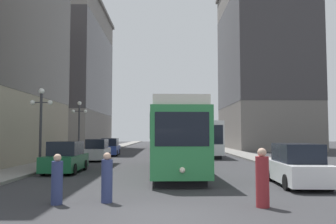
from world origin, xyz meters
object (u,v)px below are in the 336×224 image
(pedestrian_crossing_near, at_px, (262,180))
(lamp_post_left_near, at_px, (41,115))
(parked_car_left_near, at_px, (110,147))
(parked_car_left_far, at_px, (97,151))
(lamp_post_left_far, at_px, (79,120))
(parked_car_right_far, at_px, (297,166))
(streetcar, at_px, (174,137))
(parked_car_left_mid, at_px, (66,158))
(pedestrian_on_sidewalk, at_px, (107,179))
(pedestrian_crossing_far, at_px, (57,181))
(transit_bus, at_px, (204,137))

(pedestrian_crossing_near, xyz_separation_m, lamp_post_left_near, (-10.71, 10.92, 2.60))
(parked_car_left_near, bearing_deg, parked_car_left_far, -92.34)
(lamp_post_left_near, height_order, lamp_post_left_far, lamp_post_left_far)
(parked_car_left_far, height_order, lamp_post_left_near, lamp_post_left_near)
(parked_car_left_near, height_order, parked_car_left_far, same)
(lamp_post_left_near, bearing_deg, parked_car_right_far, -25.37)
(streetcar, relative_size, parked_car_left_mid, 2.96)
(parked_car_left_near, bearing_deg, pedestrian_crossing_near, -73.84)
(pedestrian_on_sidewalk, height_order, lamp_post_left_near, lamp_post_left_near)
(pedestrian_crossing_far, distance_m, pedestrian_on_sidewalk, 1.57)
(pedestrian_on_sidewalk, bearing_deg, streetcar, 172.48)
(streetcar, relative_size, pedestrian_crossing_near, 7.16)
(parked_car_left_far, xyz_separation_m, pedestrian_on_sidewalk, (3.92, -18.50, -0.08))
(parked_car_left_near, height_order, pedestrian_crossing_near, parked_car_left_near)
(transit_bus, xyz_separation_m, parked_car_left_near, (-9.88, 0.96, -1.10))
(parked_car_right_far, distance_m, lamp_post_left_near, 15.15)
(pedestrian_crossing_near, distance_m, lamp_post_left_far, 23.37)
(parked_car_right_far, bearing_deg, pedestrian_on_sidewalk, 29.15)
(parked_car_left_near, bearing_deg, pedestrian_crossing_far, -87.09)
(transit_bus, bearing_deg, parked_car_right_far, -84.39)
(transit_bus, relative_size, parked_car_left_near, 2.33)
(transit_bus, bearing_deg, lamp_post_left_far, -157.02)
(lamp_post_left_far, bearing_deg, pedestrian_crossing_near, -62.53)
(streetcar, bearing_deg, parked_car_left_mid, 177.48)
(pedestrian_crossing_far, xyz_separation_m, lamp_post_left_near, (-4.28, 10.44, 2.70))
(parked_car_left_mid, bearing_deg, lamp_post_left_far, 99.45)
(pedestrian_crossing_far, relative_size, lamp_post_left_far, 0.32)
(parked_car_right_far, relative_size, pedestrian_on_sidewalk, 2.89)
(transit_bus, relative_size, pedestrian_crossing_far, 7.00)
(transit_bus, height_order, parked_car_left_near, transit_bus)
(transit_bus, xyz_separation_m, pedestrian_crossing_near, (-1.07, -25.37, -1.10))
(lamp_post_left_far, bearing_deg, transit_bus, 22.06)
(pedestrian_on_sidewalk, xyz_separation_m, lamp_post_left_far, (-5.82, 19.81, 2.75))
(lamp_post_left_near, bearing_deg, parked_car_left_near, 82.98)
(transit_bus, relative_size, parked_car_left_far, 2.26)
(pedestrian_crossing_far, relative_size, lamp_post_left_near, 0.32)
(parked_car_right_far, height_order, lamp_post_left_far, lamp_post_left_far)
(transit_bus, xyz_separation_m, lamp_post_left_near, (-11.78, -14.46, 1.50))
(pedestrian_on_sidewalk, bearing_deg, parked_car_right_far, 123.62)
(streetcar, relative_size, parked_car_left_far, 2.61)
(parked_car_left_far, xyz_separation_m, pedestrian_crossing_near, (8.81, -19.28, -0.00))
(parked_car_left_near, relative_size, parked_car_right_far, 1.02)
(parked_car_left_near, bearing_deg, transit_bus, -7.91)
(pedestrian_crossing_near, bearing_deg, lamp_post_left_near, -32.17)
(pedestrian_on_sidewalk, distance_m, lamp_post_left_far, 20.83)
(streetcar, height_order, pedestrian_crossing_near, streetcar)
(parked_car_left_mid, bearing_deg, transit_bus, 57.12)
(streetcar, height_order, lamp_post_left_far, lamp_post_left_far)
(pedestrian_crossing_far, bearing_deg, parked_car_left_near, 83.44)
(parked_car_right_far, bearing_deg, parked_car_left_near, -58.82)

